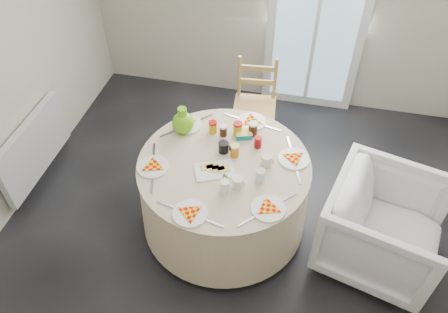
% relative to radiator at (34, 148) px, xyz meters
% --- Properties ---
extents(floor, '(4.00, 4.00, 0.00)m').
position_rel_radiator_xyz_m(floor, '(1.94, -0.20, -0.38)').
color(floor, black).
rests_on(floor, ground).
extents(glass_door, '(1.00, 0.08, 2.10)m').
position_rel_radiator_xyz_m(glass_door, '(2.34, 1.75, 0.67)').
color(glass_door, silver).
rests_on(glass_door, floor).
extents(radiator, '(0.07, 1.00, 0.55)m').
position_rel_radiator_xyz_m(radiator, '(0.00, 0.00, 0.00)').
color(radiator, silver).
rests_on(radiator, floor).
extents(table, '(1.38, 1.38, 0.70)m').
position_rel_radiator_xyz_m(table, '(1.81, -0.14, -0.01)').
color(table, beige).
rests_on(table, floor).
extents(wooden_chair, '(0.44, 0.42, 0.91)m').
position_rel_radiator_xyz_m(wooden_chair, '(1.87, 0.95, 0.09)').
color(wooden_chair, gold).
rests_on(wooden_chair, floor).
extents(armchair, '(0.97, 1.01, 0.86)m').
position_rel_radiator_xyz_m(armchair, '(3.08, -0.22, 0.01)').
color(armchair, white).
rests_on(armchair, floor).
extents(place_settings, '(1.59, 1.59, 0.02)m').
position_rel_radiator_xyz_m(place_settings, '(1.81, -0.14, 0.39)').
color(place_settings, white).
rests_on(place_settings, table).
extents(jar_cluster, '(0.46, 0.25, 0.13)m').
position_rel_radiator_xyz_m(jar_cluster, '(1.82, 0.15, 0.44)').
color(jar_cluster, '#9B4B10').
rests_on(jar_cluster, table).
extents(butter_tub, '(0.15, 0.13, 0.05)m').
position_rel_radiator_xyz_m(butter_tub, '(1.90, 0.19, 0.41)').
color(butter_tub, '#048999').
rests_on(butter_tub, table).
extents(green_pitcher, '(0.23, 0.23, 0.23)m').
position_rel_radiator_xyz_m(green_pitcher, '(1.40, 0.15, 0.49)').
color(green_pitcher, '#63B614').
rests_on(green_pitcher, table).
extents(cheese_platter, '(0.35, 0.29, 0.04)m').
position_rel_radiator_xyz_m(cheese_platter, '(1.76, -0.23, 0.39)').
color(cheese_platter, white).
rests_on(cheese_platter, table).
extents(mugs_glasses, '(0.70, 0.70, 0.11)m').
position_rel_radiator_xyz_m(mugs_glasses, '(1.95, -0.13, 0.43)').
color(mugs_glasses, gray).
rests_on(mugs_glasses, table).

